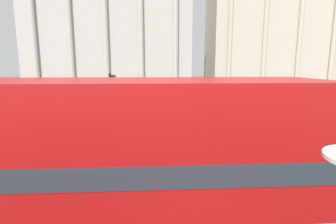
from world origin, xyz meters
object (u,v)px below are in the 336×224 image
object	(u,v)px
traffic_light_mid	(202,93)
pedestrian_blue	(134,91)
double_decker_bus	(90,161)
car_maroon	(254,113)
plaza_building_left	(112,24)
plaza_building_right	(269,37)
pedestrian_white	(87,112)
traffic_light_near	(112,99)
car_silver	(236,98)

from	to	relation	value
traffic_light_mid	pedestrian_blue	size ratio (longest dim) A/B	1.87
pedestrian_blue	double_decker_bus	bearing A→B (deg)	-100.68
car_maroon	plaza_building_left	bearing A→B (deg)	57.58
plaza_building_right	plaza_building_left	bearing A→B (deg)	-171.03
traffic_light_mid	car_maroon	distance (m)	4.40
plaza_building_left	double_decker_bus	bearing A→B (deg)	-82.58
plaza_building_left	pedestrian_white	world-z (taller)	plaza_building_left
plaza_building_right	traffic_light_near	bearing A→B (deg)	-122.58
double_decker_bus	pedestrian_blue	size ratio (longest dim) A/B	5.95
traffic_light_mid	pedestrian_blue	world-z (taller)	traffic_light_mid
car_silver	pedestrian_blue	xyz separation A→B (m)	(-12.05, 4.86, 0.30)
pedestrian_white	pedestrian_blue	xyz separation A→B (m)	(2.24, 15.40, -0.03)
plaza_building_right	pedestrian_white	world-z (taller)	plaza_building_right
car_maroon	pedestrian_blue	size ratio (longest dim) A/B	2.41
traffic_light_near	pedestrian_white	xyz separation A→B (m)	(-2.55, 4.83, -1.55)
plaza_building_left	plaza_building_right	world-z (taller)	plaza_building_left
traffic_light_near	car_maroon	bearing A→B (deg)	29.39
double_decker_bus	car_silver	xyz separation A→B (m)	(11.01, 23.67, -1.57)
traffic_light_near	plaza_building_left	bearing A→B (deg)	97.94
car_maroon	pedestrian_blue	xyz separation A→B (m)	(-10.34, 14.58, 0.30)
car_silver	double_decker_bus	bearing A→B (deg)	26.32
traffic_light_mid	car_silver	bearing A→B (deg)	55.74
traffic_light_mid	plaza_building_left	bearing A→B (deg)	110.63
plaza_building_right	traffic_light_mid	xyz separation A→B (m)	(-21.07, -35.44, -8.08)
double_decker_bus	plaza_building_left	size ratio (longest dim) A/B	0.36
plaza_building_right	pedestrian_blue	xyz separation A→B (m)	(-27.56, -22.42, -9.22)
plaza_building_left	pedestrian_blue	size ratio (longest dim) A/B	16.37
car_maroon	pedestrian_white	bearing A→B (deg)	125.70
car_maroon	car_silver	size ratio (longest dim) A/B	1.00
plaza_building_left	traffic_light_near	distance (m)	39.03
plaza_building_left	car_silver	xyz separation A→B (m)	(16.97, -22.15, -11.26)
car_maroon	traffic_light_near	bearing A→B (deg)	151.38
plaza_building_left	traffic_light_mid	world-z (taller)	plaza_building_left
double_decker_bus	pedestrian_white	distance (m)	13.59
pedestrian_white	double_decker_bus	bearing A→B (deg)	61.79
car_silver	pedestrian_blue	bearing A→B (deg)	-60.70
pedestrian_blue	car_maroon	bearing A→B (deg)	-67.44
traffic_light_near	traffic_light_mid	bearing A→B (deg)	49.40
traffic_light_mid	car_silver	size ratio (longest dim) A/B	0.77
plaza_building_left	pedestrian_white	size ratio (longest dim) A/B	15.93
car_silver	pedestrian_blue	world-z (taller)	pedestrian_blue
plaza_building_right	car_silver	bearing A→B (deg)	-119.62
plaza_building_right	double_decker_bus	bearing A→B (deg)	-117.50
car_maroon	pedestrian_blue	bearing A→B (deg)	67.33
traffic_light_mid	pedestrian_white	world-z (taller)	traffic_light_mid
traffic_light_mid	car_maroon	size ratio (longest dim) A/B	0.77
car_silver	pedestrian_blue	size ratio (longest dim) A/B	2.41
plaza_building_left	car_maroon	bearing A→B (deg)	-64.41
plaza_building_left	traffic_light_near	xyz separation A→B (m)	(5.23, -37.52, -9.37)
car_maroon	pedestrian_white	world-z (taller)	pedestrian_white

